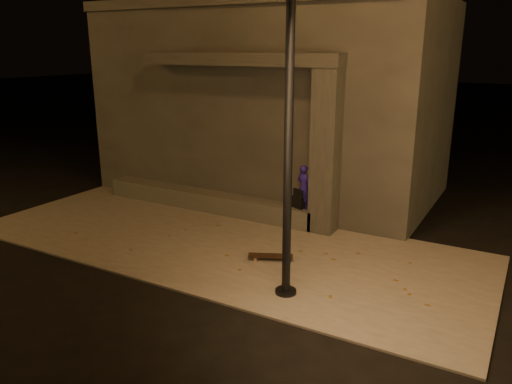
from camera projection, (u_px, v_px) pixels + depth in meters
The scene contains 10 objects.
ground at pixel (156, 279), 9.01m from camera, with size 120.00×120.00×0.00m, color black.
sidewalk at pixel (218, 242), 10.68m from camera, with size 11.00×4.40×0.04m, color #66615A.
building at pixel (274, 100), 14.19m from camera, with size 9.00×5.10×5.22m.
ledge at pixel (207, 200), 12.78m from camera, with size 6.00×0.55×0.45m, color #4D4B45.
column at pixel (326, 153), 10.83m from camera, with size 0.55×0.55×3.60m, color #353230.
canopy at pixel (240, 59), 11.37m from camera, with size 5.00×0.70×0.28m, color #353230.
skateboarder at pixel (304, 187), 11.30m from camera, with size 0.37×0.24×1.01m, color #24158E.
backpack at pixel (299, 201), 11.44m from camera, with size 0.38×0.32×0.46m.
skateboard at pixel (271, 256), 9.72m from camera, with size 0.89×0.57×0.10m.
street_lamp_0 at pixel (291, 22), 7.22m from camera, with size 0.36×0.36×7.78m.
Camera 1 is at (5.63, -6.25, 4.02)m, focal length 35.00 mm.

